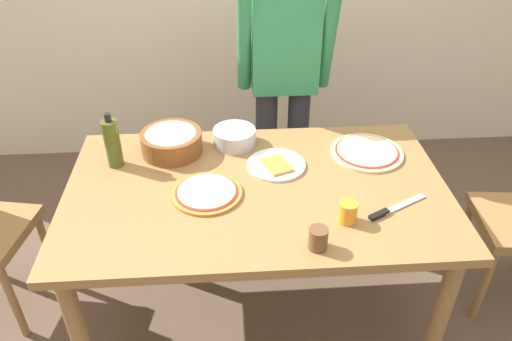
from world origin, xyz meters
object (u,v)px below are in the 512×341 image
at_px(person_cook, 284,73).
at_px(cup_small_brown, 318,238).
at_px(dining_table, 257,204).
at_px(mixing_bowl_steel, 234,137).
at_px(cup_orange, 348,212).
at_px(pizza_raw_on_board, 367,152).
at_px(pizza_cooked_on_tray, 207,193).
at_px(olive_oil_bottle, 112,143).
at_px(chef_knife, 391,210).
at_px(plate_with_slice, 276,165).
at_px(popcorn_bowl, 171,140).

xyz_separation_m(person_cook, cup_small_brown, (-0.01, -1.13, -0.14)).
bearing_deg(dining_table, mixing_bowl_steel, 103.14).
relative_size(cup_orange, cup_small_brown, 1.00).
xyz_separation_m(pizza_raw_on_board, cup_small_brown, (-0.33, -0.60, 0.03)).
distance_m(pizza_cooked_on_tray, olive_oil_bottle, 0.49).
xyz_separation_m(person_cook, chef_knife, (0.32, -0.95, -0.17)).
relative_size(pizza_cooked_on_tray, cup_small_brown, 3.44).
xyz_separation_m(person_cook, pizza_raw_on_board, (0.33, -0.53, -0.17)).
distance_m(dining_table, pizza_raw_on_board, 0.58).
xyz_separation_m(dining_table, pizza_cooked_on_tray, (-0.21, -0.04, 0.10)).
bearing_deg(plate_with_slice, olive_oil_bottle, 174.95).
relative_size(popcorn_bowl, chef_knife, 1.04).
height_order(pizza_raw_on_board, popcorn_bowl, popcorn_bowl).
bearing_deg(mixing_bowl_steel, plate_with_slice, -48.17).
bearing_deg(chef_knife, mixing_bowl_steel, 137.73).
distance_m(pizza_raw_on_board, mixing_bowl_steel, 0.62).
relative_size(cup_small_brown, chef_knife, 0.32).
xyz_separation_m(pizza_cooked_on_tray, cup_small_brown, (0.40, -0.34, 0.03)).
bearing_deg(chef_knife, popcorn_bowl, 150.71).
height_order(pizza_raw_on_board, cup_small_brown, cup_small_brown).
bearing_deg(olive_oil_bottle, dining_table, -19.04).
bearing_deg(cup_small_brown, mixing_bowl_steel, 110.61).
xyz_separation_m(dining_table, person_cook, (0.20, 0.76, 0.27)).
height_order(plate_with_slice, cup_orange, cup_orange).
distance_m(person_cook, pizza_raw_on_board, 0.65).
xyz_separation_m(popcorn_bowl, cup_orange, (0.70, -0.54, -0.02)).
distance_m(dining_table, pizza_cooked_on_tray, 0.23).
xyz_separation_m(dining_table, mixing_bowl_steel, (-0.08, 0.35, 0.13)).
relative_size(person_cook, mixing_bowl_steel, 8.10).
bearing_deg(cup_orange, person_cook, 97.48).
xyz_separation_m(popcorn_bowl, mixing_bowl_steel, (0.29, 0.04, -0.02)).
height_order(person_cook, plate_with_slice, person_cook).
relative_size(popcorn_bowl, olive_oil_bottle, 1.09).
height_order(pizza_raw_on_board, chef_knife, pizza_raw_on_board).
xyz_separation_m(olive_oil_bottle, cup_small_brown, (0.80, -0.59, -0.07)).
xyz_separation_m(olive_oil_bottle, chef_knife, (1.13, -0.40, -0.11)).
height_order(mixing_bowl_steel, cup_small_brown, cup_small_brown).
distance_m(mixing_bowl_steel, cup_small_brown, 0.77).
bearing_deg(popcorn_bowl, mixing_bowl_steel, 8.81).
xyz_separation_m(pizza_raw_on_board, pizza_cooked_on_tray, (-0.73, -0.26, -0.00)).
bearing_deg(pizza_cooked_on_tray, popcorn_bowl, 115.58).
height_order(plate_with_slice, mixing_bowl_steel, mixing_bowl_steel).
distance_m(pizza_raw_on_board, cup_orange, 0.51).
height_order(popcorn_bowl, cup_small_brown, popcorn_bowl).
bearing_deg(olive_oil_bottle, chef_knife, -19.74).
bearing_deg(mixing_bowl_steel, cup_orange, -55.17).
height_order(pizza_cooked_on_tray, popcorn_bowl, popcorn_bowl).
relative_size(pizza_raw_on_board, cup_orange, 3.91).
bearing_deg(plate_with_slice, popcorn_bowl, 161.71).
bearing_deg(person_cook, pizza_cooked_on_tray, -117.12).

